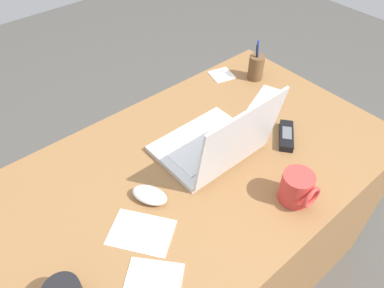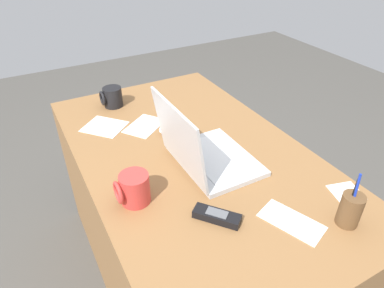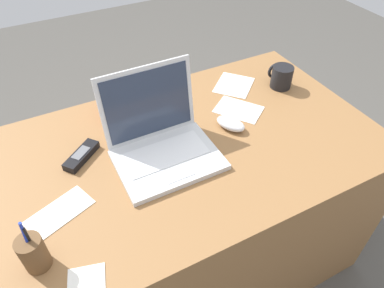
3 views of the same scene
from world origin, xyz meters
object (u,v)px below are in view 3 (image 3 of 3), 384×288
Objects in this scene: coffee_mug_white at (281,77)px; coffee_mug_tall at (117,101)px; laptop at (161,140)px; cordless_phone at (82,156)px; pen_holder at (33,253)px; computer_mouse at (231,124)px.

coffee_mug_tall reaches higher than coffee_mug_white.
cordless_phone is at bearing 158.40° from laptop.
pen_holder is (-0.42, -0.22, -0.00)m from laptop.
computer_mouse is 1.06× the size of coffee_mug_tall.
coffee_mug_white is (0.32, 0.13, 0.03)m from computer_mouse.
cordless_phone is at bearing 143.98° from computer_mouse.
cordless_phone is 0.37m from pen_holder.
computer_mouse is at bearing 1.07° from laptop.
laptop is at bearing 27.47° from pen_holder.
coffee_mug_tall reaches higher than cordless_phone.
pen_holder reaches higher than computer_mouse.
computer_mouse is 0.51m from cordless_phone.
laptop is 2.39× the size of cordless_phone.
coffee_mug_white is 0.56× the size of pen_holder.
laptop is 0.26m from cordless_phone.
pen_holder reaches higher than cordless_phone.
coffee_mug_tall is at bearing 168.00° from coffee_mug_white.
coffee_mug_tall is 0.76× the size of cordless_phone.
coffee_mug_tall is 0.26m from cordless_phone.
laptop is 0.60m from coffee_mug_white.
pen_holder is at bearing -160.38° from coffee_mug_white.
laptop reaches higher than computer_mouse.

